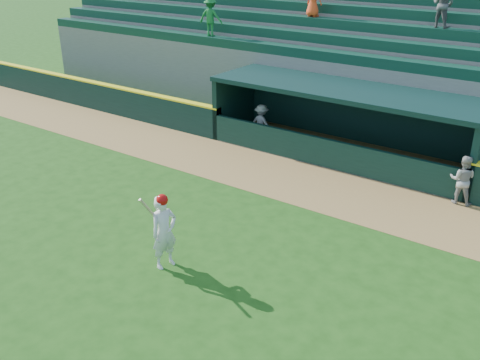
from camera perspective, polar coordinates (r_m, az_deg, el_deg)
The scene contains 9 objects.
ground at distance 13.34m, azimuth -4.03°, elevation -7.41°, with size 120.00×120.00×0.00m, color #1D4912.
warning_track at distance 16.94m, azimuth 6.50°, elevation -0.26°, with size 40.00×3.00×0.01m, color olive.
field_wall_left at distance 25.62m, azimuth -16.27°, elevation 8.84°, with size 15.50×0.30×1.20m, color black.
wall_stripe_left at distance 25.47m, azimuth -16.44°, elevation 10.20°, with size 15.50×0.32×0.06m, color yellow.
dugout_player_front at distance 16.52m, azimuth 22.63°, elevation 0.02°, with size 0.71×0.56×1.47m, color #999994.
dugout_player_inside at distance 20.11m, azimuth 2.31°, elevation 6.06°, with size 0.93×0.53×1.44m, color gray.
dugout at distance 19.08m, azimuth 11.33°, elevation 6.60°, with size 9.40×2.80×2.46m.
stands at distance 22.94m, azimuth 16.50°, elevation 11.72°, with size 34.50×6.33×7.59m.
batter_at_plate at distance 12.36m, azimuth -8.11°, elevation -5.39°, with size 0.57×0.85×1.86m.
Camera 1 is at (7.34, -8.68, 6.99)m, focal length 40.00 mm.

